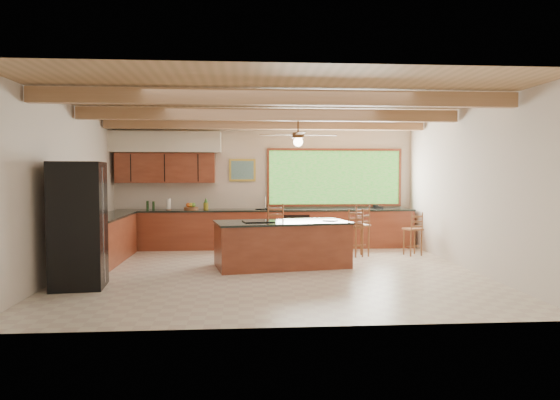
{
  "coord_description": "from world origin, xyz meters",
  "views": [
    {
      "loc": [
        -0.54,
        -8.86,
        1.76
      ],
      "look_at": [
        0.18,
        0.8,
        1.25
      ],
      "focal_mm": 32.0,
      "sensor_mm": 36.0,
      "label": 1
    }
  ],
  "objects": [
    {
      "name": "bar_stool_a",
      "position": [
        0.1,
        1.59,
        0.67
      ],
      "size": [
        0.48,
        0.48,
        1.13
      ],
      "rotation": [
        0.0,
        0.0,
        0.21
      ],
      "color": "brown",
      "rests_on": "ground"
    },
    {
      "name": "ground",
      "position": [
        0.0,
        0.0,
        0.0
      ],
      "size": [
        7.2,
        7.2,
        0.0
      ],
      "primitive_type": "plane",
      "color": "beige",
      "rests_on": "ground"
    },
    {
      "name": "bar_stool_d",
      "position": [
        3.11,
        1.55,
        0.56
      ],
      "size": [
        0.41,
        0.41,
        0.94
      ],
      "rotation": [
        0.0,
        0.0,
        0.25
      ],
      "color": "brown",
      "rests_on": "ground"
    },
    {
      "name": "counter_run",
      "position": [
        -0.82,
        2.52,
        0.46
      ],
      "size": [
        7.12,
        3.1,
        1.22
      ],
      "color": "brown",
      "rests_on": "ground"
    },
    {
      "name": "bar_stool_b",
      "position": [
        1.86,
        1.55,
        0.61
      ],
      "size": [
        0.42,
        0.42,
        1.02
      ],
      "rotation": [
        0.0,
        0.0,
        -0.17
      ],
      "color": "brown",
      "rests_on": "ground"
    },
    {
      "name": "refrigerator",
      "position": [
        -3.06,
        -1.02,
        0.97
      ],
      "size": [
        0.83,
        0.81,
        1.94
      ],
      "rotation": [
        0.0,
        0.0,
        0.1
      ],
      "color": "black",
      "rests_on": "ground"
    },
    {
      "name": "bar_stool_c",
      "position": [
        1.93,
        1.54,
        0.65
      ],
      "size": [
        0.49,
        0.49,
        1.09
      ],
      "rotation": [
        0.0,
        0.0,
        0.29
      ],
      "color": "brown",
      "rests_on": "ground"
    },
    {
      "name": "island",
      "position": [
        0.19,
        0.51,
        0.43
      ],
      "size": [
        2.64,
        1.57,
        0.88
      ],
      "rotation": [
        0.0,
        0.0,
        0.17
      ],
      "color": "brown",
      "rests_on": "ground"
    },
    {
      "name": "room_shell",
      "position": [
        -0.17,
        0.65,
        2.21
      ],
      "size": [
        7.27,
        6.54,
        3.02
      ],
      "color": "beige",
      "rests_on": "ground"
    }
  ]
}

